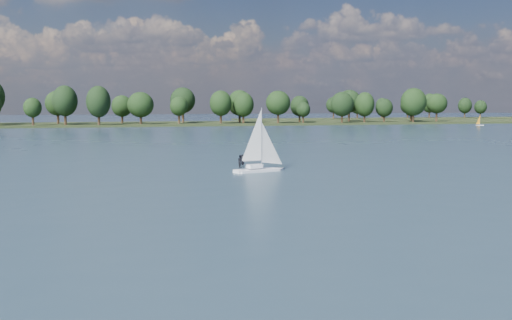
# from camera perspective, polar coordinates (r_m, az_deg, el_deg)

# --- Properties ---
(ground) EXTENTS (700.00, 700.00, 0.00)m
(ground) POSITION_cam_1_polar(r_m,az_deg,el_deg) (114.96, -8.61, 1.53)
(ground) COLOR #233342
(ground) RESTS_ON ground
(far_shore) EXTENTS (660.00, 40.00, 1.50)m
(far_shore) POSITION_cam_1_polar(r_m,az_deg,el_deg) (226.51, -11.57, 3.45)
(far_shore) COLOR black
(far_shore) RESTS_ON ground
(far_shore_back) EXTENTS (220.00, 30.00, 1.40)m
(far_shore_back) POSITION_cam_1_polar(r_m,az_deg,el_deg) (323.58, 17.57, 3.92)
(far_shore_back) COLOR black
(far_shore_back) RESTS_ON ground
(sailboat) EXTENTS (6.30, 3.36, 7.99)m
(sailboat) POSITION_cam_1_polar(r_m,az_deg,el_deg) (67.77, 0.09, 0.68)
(sailboat) COLOR white
(sailboat) RESTS_ON ground
(dinghy_orange) EXTENTS (2.95, 1.58, 4.48)m
(dinghy_orange) POSITION_cam_1_polar(r_m,az_deg,el_deg) (233.13, 21.49, 3.50)
(dinghy_orange) COLOR white
(dinghy_orange) RESTS_ON ground
(treeline) EXTENTS (562.67, 74.31, 18.85)m
(treeline) POSITION_cam_1_polar(r_m,az_deg,el_deg) (222.29, -13.46, 5.47)
(treeline) COLOR black
(treeline) RESTS_ON ground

